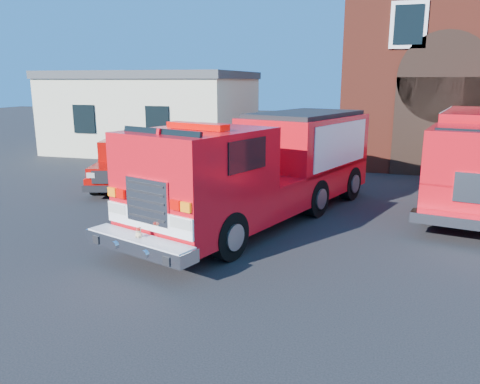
# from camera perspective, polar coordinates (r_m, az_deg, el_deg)

# --- Properties ---
(ground) EXTENTS (100.00, 100.00, 0.00)m
(ground) POSITION_cam_1_polar(r_m,az_deg,el_deg) (12.50, 1.52, -4.57)
(ground) COLOR black
(ground) RESTS_ON ground
(parking_stripe_far) EXTENTS (0.12, 3.00, 0.01)m
(parking_stripe_far) POSITION_cam_1_polar(r_m,az_deg,el_deg) (19.24, 26.22, 0.46)
(parking_stripe_far) COLOR #E3BB0B
(parking_stripe_far) RESTS_ON ground
(side_building) EXTENTS (10.20, 8.20, 4.35)m
(side_building) POSITION_cam_1_polar(r_m,az_deg,el_deg) (27.32, -10.18, 9.74)
(side_building) COLOR beige
(side_building) RESTS_ON ground
(fire_engine) EXTENTS (5.71, 9.84, 2.93)m
(fire_engine) POSITION_cam_1_polar(r_m,az_deg,el_deg) (13.19, 3.15, 3.17)
(fire_engine) COLOR black
(fire_engine) RESTS_ON ground
(pickup_truck) EXTENTS (3.28, 5.65, 1.75)m
(pickup_truck) POSITION_cam_1_polar(r_m,az_deg,el_deg) (18.21, -13.25, 3.47)
(pickup_truck) COLOR black
(pickup_truck) RESTS_ON ground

